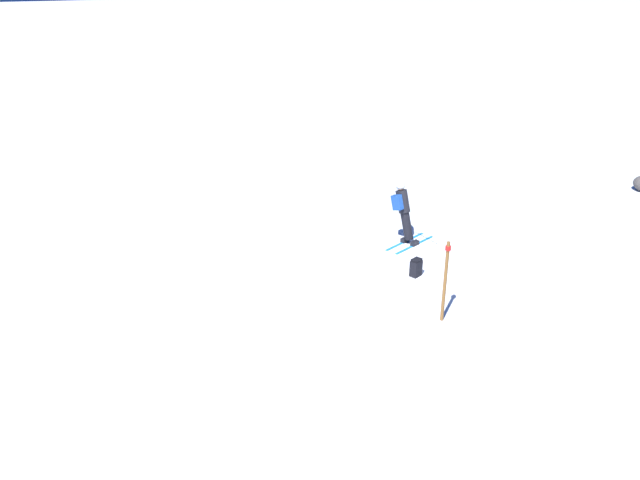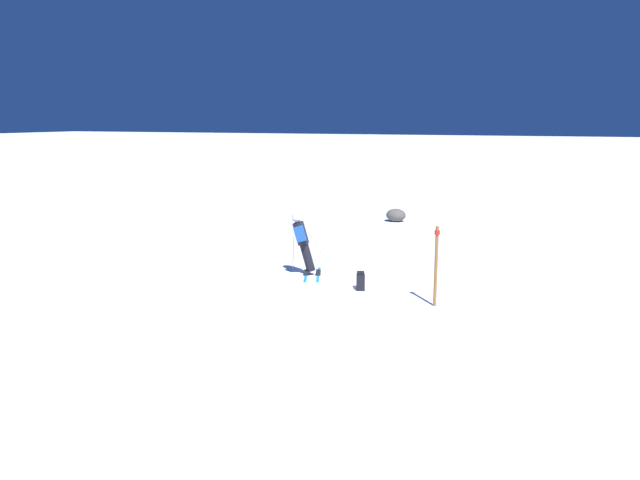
# 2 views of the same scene
# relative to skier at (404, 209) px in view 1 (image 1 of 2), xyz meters

# --- Properties ---
(ground_plane) EXTENTS (300.00, 300.00, 0.00)m
(ground_plane) POSITION_rel_skier_xyz_m (-1.52, -0.12, -1.05)
(ground_plane) COLOR white
(skier) EXTENTS (1.31, 1.84, 1.89)m
(skier) POSITION_rel_skier_xyz_m (0.00, 0.00, 0.00)
(skier) COLOR #1E7AC6
(skier) RESTS_ON ground
(spare_backpack) EXTENTS (0.31, 0.36, 0.50)m
(spare_backpack) POSITION_rel_skier_xyz_m (-2.10, 0.90, -0.81)
(spare_backpack) COLOR black
(spare_backpack) RESTS_ON ground
(trail_marker) EXTENTS (0.13, 0.13, 2.01)m
(trail_marker) POSITION_rel_skier_xyz_m (-4.27, 1.62, 0.05)
(trail_marker) COLOR brown
(trail_marker) RESTS_ON ground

